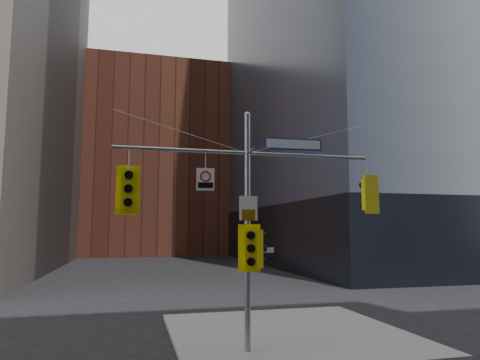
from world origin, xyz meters
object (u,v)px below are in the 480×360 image
traffic_light_pole_side (258,249)px  street_sign_blade (293,144)px  traffic_light_pole_front (250,248)px  traffic_light_east_arm (368,195)px  signal_assembly (247,205)px  traffic_light_west_arm (128,189)px  regulatory_sign_arm (205,179)px

traffic_light_pole_side → street_sign_blade: size_ratio=0.60×
traffic_light_pole_front → street_sign_blade: bearing=19.4°
traffic_light_pole_front → traffic_light_east_arm: bearing=13.0°
traffic_light_east_arm → street_sign_blade: 3.01m
signal_assembly → traffic_light_east_arm: 4.10m
traffic_light_west_arm → traffic_light_pole_side: 4.20m
traffic_light_east_arm → regulatory_sign_arm: regulatory_sign_arm is taller
traffic_light_pole_side → regulatory_sign_arm: regulatory_sign_arm is taller
street_sign_blade → signal_assembly: bearing=-176.9°
traffic_light_west_arm → street_sign_blade: (5.02, -0.01, 1.55)m
regulatory_sign_arm → signal_assembly: bearing=7.7°
signal_assembly → traffic_light_pole_front: bearing=-89.8°
traffic_light_pole_side → regulatory_sign_arm: (-1.62, -0.04, 2.08)m
signal_assembly → traffic_light_west_arm: 3.53m
traffic_light_west_arm → regulatory_sign_arm: size_ratio=2.12×
traffic_light_pole_front → regulatory_sign_arm: (-1.30, 0.25, 2.04)m
street_sign_blade → regulatory_sign_arm: (-2.80, -0.02, -1.18)m
traffic_light_pole_side → regulatory_sign_arm: 2.64m
traffic_light_pole_front → street_sign_blade: (1.50, 0.27, 3.22)m
signal_assembly → traffic_light_east_arm: bearing=0.0°
traffic_light_pole_side → regulatory_sign_arm: size_ratio=1.69×
traffic_light_pole_front → street_sign_blade: 3.57m
traffic_light_west_arm → traffic_light_pole_front: 3.90m
street_sign_blade → regulatory_sign_arm: street_sign_blade is taller
street_sign_blade → regulatory_sign_arm: 3.04m
traffic_light_pole_side → traffic_light_pole_front: (-0.33, -0.28, 0.03)m
traffic_light_west_arm → street_sign_blade: 5.25m
traffic_light_east_arm → traffic_light_pole_front: 4.42m
traffic_light_east_arm → traffic_light_pole_front: (-4.08, -0.27, -1.67)m
traffic_light_pole_front → regulatory_sign_arm: 2.43m
traffic_light_pole_side → street_sign_blade: bearing=-104.7°
traffic_light_west_arm → traffic_light_east_arm: 7.59m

